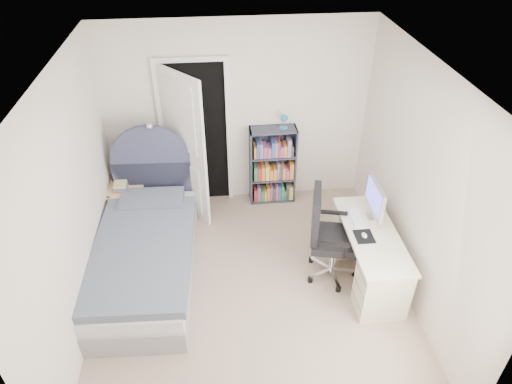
{
  "coord_description": "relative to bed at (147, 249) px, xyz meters",
  "views": [
    {
      "loc": [
        -0.31,
        -3.58,
        3.86
      ],
      "look_at": [
        0.1,
        0.38,
        1.04
      ],
      "focal_mm": 32.0,
      "sensor_mm": 36.0,
      "label": 1
    }
  ],
  "objects": [
    {
      "name": "room_shell",
      "position": [
        1.16,
        -0.4,
        0.94
      ],
      "size": [
        3.5,
        3.7,
        2.6
      ],
      "color": "gray",
      "rests_on": "ground"
    },
    {
      "name": "door",
      "position": [
        0.51,
        1.17,
        0.72
      ],
      "size": [
        0.92,
        0.66,
        2.06
      ],
      "color": "black",
      "rests_on": "ground"
    },
    {
      "name": "bed",
      "position": [
        0.0,
        0.0,
        0.0
      ],
      "size": [
        1.14,
        2.27,
        1.37
      ],
      "color": "gray",
      "rests_on": "ground"
    },
    {
      "name": "nightstand",
      "position": [
        -0.33,
        0.94,
        0.11
      ],
      "size": [
        0.44,
        0.44,
        0.64
      ],
      "color": "#DDC288",
      "rests_on": "ground"
    },
    {
      "name": "floor_lamp",
      "position": [
        0.05,
        1.0,
        0.27
      ],
      "size": [
        0.2,
        0.2,
        1.42
      ],
      "color": "silver",
      "rests_on": "ground"
    },
    {
      "name": "bookcase",
      "position": [
        1.62,
        1.27,
        0.2
      ],
      "size": [
        0.62,
        0.27,
        1.32
      ],
      "color": "#363B4A",
      "rests_on": "ground"
    },
    {
      "name": "desk",
      "position": [
        2.48,
        -0.37,
        0.05
      ],
      "size": [
        0.54,
        1.36,
        1.11
      ],
      "color": "beige",
      "rests_on": "ground"
    },
    {
      "name": "office_chair",
      "position": [
        2.01,
        -0.26,
        0.31
      ],
      "size": [
        0.62,
        0.64,
        1.14
      ],
      "color": "silver",
      "rests_on": "ground"
    }
  ]
}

